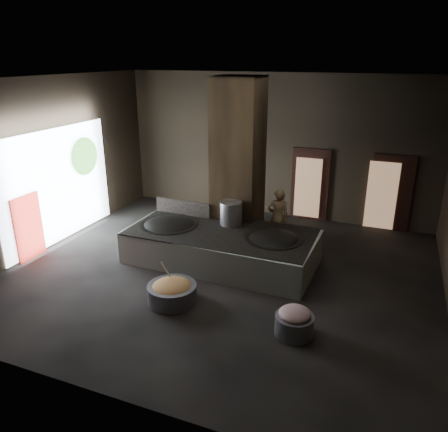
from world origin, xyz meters
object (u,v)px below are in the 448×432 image
at_px(wok_left, 169,227).
at_px(stock_pot, 231,213).
at_px(wok_right, 274,241).
at_px(veg_basin, 172,293).
at_px(hearth_platform, 221,246).
at_px(cook, 278,217).
at_px(meat_basin, 294,325).

bearing_deg(wok_left, stock_pot, 21.80).
height_order(wok_left, wok_right, wok_left).
bearing_deg(wok_right, stock_pot, 158.96).
bearing_deg(wok_left, wok_right, 2.05).
relative_size(wok_right, veg_basin, 1.31).
xyz_separation_m(hearth_platform, wok_left, (-1.45, -0.05, 0.34)).
distance_m(hearth_platform, wok_right, 1.39).
xyz_separation_m(wok_left, veg_basin, (1.21, -2.15, -0.56)).
relative_size(hearth_platform, veg_basin, 4.45).
bearing_deg(wok_left, veg_basin, -60.69).
height_order(wok_right, stock_pot, stock_pot).
xyz_separation_m(cook, veg_basin, (-1.28, -3.79, -0.60)).
bearing_deg(wok_left, cook, 33.44).
relative_size(wok_left, cook, 0.93).
distance_m(hearth_platform, veg_basin, 2.22).
bearing_deg(hearth_platform, wok_right, 3.60).
height_order(veg_basin, meat_basin, meat_basin).
distance_m(hearth_platform, wok_left, 1.49).
relative_size(hearth_platform, stock_pot, 7.67).
relative_size(wok_left, wok_right, 1.07).
bearing_deg(cook, hearth_platform, 33.98).
distance_m(stock_pot, cook, 1.47).
xyz_separation_m(wok_right, meat_basin, (1.10, -2.44, -0.55)).
relative_size(wok_left, veg_basin, 1.40).
xyz_separation_m(veg_basin, meat_basin, (2.70, -0.19, 0.01)).
height_order(wok_left, meat_basin, wok_left).
relative_size(wok_left, stock_pot, 2.42).
xyz_separation_m(wok_left, wok_right, (2.80, 0.10, 0.00)).
bearing_deg(wok_left, meat_basin, -30.89).
bearing_deg(wok_right, cook, 101.59).
bearing_deg(veg_basin, stock_pot, 83.90).
bearing_deg(cook, wok_left, 10.45).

